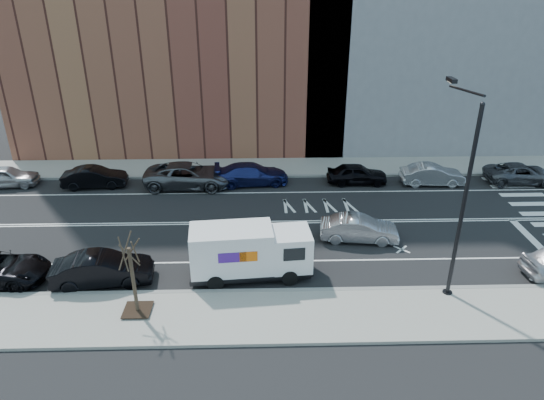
{
  "coord_description": "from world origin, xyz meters",
  "views": [
    {
      "loc": [
        -1.58,
        -25.58,
        13.58
      ],
      "look_at": [
        -0.91,
        0.17,
        1.4
      ],
      "focal_mm": 32.0,
      "sensor_mm": 36.0,
      "label": 1
    }
  ],
  "objects_px": {
    "far_parked_b": "(95,177)",
    "fedex_van": "(249,251)",
    "far_parked_a": "(6,176)",
    "driving_sedan": "(359,229)"
  },
  "relations": [
    {
      "from": "far_parked_a",
      "to": "driving_sedan",
      "type": "bearing_deg",
      "value": -114.15
    },
    {
      "from": "far_parked_b",
      "to": "driving_sedan",
      "type": "height_order",
      "value": "far_parked_b"
    },
    {
      "from": "driving_sedan",
      "to": "far_parked_a",
      "type": "bearing_deg",
      "value": 77.05
    },
    {
      "from": "far_parked_a",
      "to": "far_parked_b",
      "type": "relative_size",
      "value": 0.98
    },
    {
      "from": "far_parked_a",
      "to": "far_parked_b",
      "type": "xyz_separation_m",
      "value": [
        6.16,
        -0.29,
        -0.01
      ]
    },
    {
      "from": "fedex_van",
      "to": "driving_sedan",
      "type": "bearing_deg",
      "value": 24.55
    },
    {
      "from": "fedex_van",
      "to": "far_parked_b",
      "type": "height_order",
      "value": "fedex_van"
    },
    {
      "from": "far_parked_a",
      "to": "far_parked_b",
      "type": "height_order",
      "value": "far_parked_a"
    },
    {
      "from": "fedex_van",
      "to": "far_parked_b",
      "type": "relative_size",
      "value": 1.39
    },
    {
      "from": "far_parked_b",
      "to": "fedex_van",
      "type": "bearing_deg",
      "value": -140.51
    }
  ]
}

